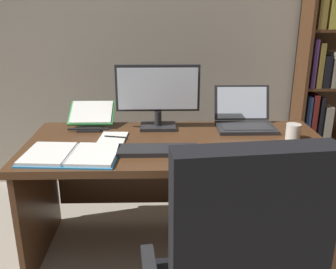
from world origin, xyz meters
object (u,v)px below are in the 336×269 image
object	(u,v)px
laptop	(244,119)
computer_mouse	(215,148)
notepad	(113,138)
monitor	(158,97)
keyboard	(158,150)
reading_stand_with_book	(91,115)
desk	(176,167)
open_binder	(71,155)
coffee_mug	(293,132)
pen	(116,137)

from	to	relation	value
laptop	computer_mouse	world-z (taller)	laptop
laptop	notepad	size ratio (longest dim) A/B	1.69
monitor	computer_mouse	xyz separation A→B (m)	(0.30, -0.41, -0.18)
laptop	keyboard	bearing A→B (deg)	-142.28
computer_mouse	monitor	bearing A→B (deg)	126.00
reading_stand_with_book	desk	bearing A→B (deg)	-23.79
laptop	open_binder	size ratio (longest dim) A/B	0.71
desk	reading_stand_with_book	xyz separation A→B (m)	(-0.53, 0.23, 0.26)
computer_mouse	open_binder	world-z (taller)	computer_mouse
keyboard	reading_stand_with_book	xyz separation A→B (m)	(-0.42, 0.47, 0.06)
monitor	open_binder	size ratio (longest dim) A/B	1.02
laptop	computer_mouse	distance (m)	0.49
keyboard	notepad	world-z (taller)	keyboard
keyboard	computer_mouse	size ratio (longest dim) A/B	4.04
computer_mouse	desk	bearing A→B (deg)	129.50
keyboard	computer_mouse	bearing A→B (deg)	0.00
monitor	laptop	world-z (taller)	monitor
keyboard	notepad	bearing A→B (deg)	141.08
reading_stand_with_book	coffee_mug	distance (m)	1.23
coffee_mug	monitor	bearing A→B (deg)	163.71
notepad	keyboard	bearing A→B (deg)	-38.92
open_binder	coffee_mug	world-z (taller)	coffee_mug
desk	open_binder	bearing A→B (deg)	-152.85
computer_mouse	pen	world-z (taller)	computer_mouse
coffee_mug	desk	bearing A→B (deg)	176.14
keyboard	coffee_mug	bearing A→B (deg)	13.60
laptop	coffee_mug	xyz separation A→B (m)	(0.23, -0.23, -0.01)
computer_mouse	notepad	bearing A→B (deg)	159.45
keyboard	computer_mouse	distance (m)	0.30
monitor	keyboard	size ratio (longest dim) A/B	1.22
monitor	notepad	distance (m)	0.38
desk	monitor	bearing A→B (deg)	121.01
monitor	laptop	distance (m)	0.56
desk	monitor	size ratio (longest dim) A/B	3.32
monitor	keyboard	world-z (taller)	monitor
laptop	computer_mouse	size ratio (longest dim) A/B	3.40
desk	reading_stand_with_book	distance (m)	0.63
laptop	reading_stand_with_book	distance (m)	0.96
desk	computer_mouse	distance (m)	0.37
keyboard	desk	bearing A→B (deg)	64.85
desk	keyboard	world-z (taller)	keyboard
keyboard	reading_stand_with_book	distance (m)	0.63
computer_mouse	coffee_mug	distance (m)	0.51
reading_stand_with_book	open_binder	size ratio (longest dim) A/B	0.56
desk	pen	bearing A→B (deg)	-176.42
desk	coffee_mug	distance (m)	0.71
computer_mouse	notepad	world-z (taller)	computer_mouse
computer_mouse	keyboard	bearing A→B (deg)	180.00
notepad	computer_mouse	bearing A→B (deg)	-20.55
laptop	computer_mouse	bearing A→B (deg)	-120.04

